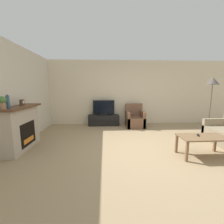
# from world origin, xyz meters

# --- Properties ---
(ground_plane) EXTENTS (24.00, 24.00, 0.00)m
(ground_plane) POSITION_xyz_m (0.00, 0.00, 0.00)
(ground_plane) COLOR #9E8460
(wall_back) EXTENTS (12.00, 0.06, 2.70)m
(wall_back) POSITION_xyz_m (0.00, 2.90, 1.35)
(wall_back) COLOR beige
(wall_back) RESTS_ON ground
(wall_left) EXTENTS (0.06, 12.00, 2.70)m
(wall_left) POSITION_xyz_m (-3.27, 0.00, 1.35)
(wall_left) COLOR beige
(wall_left) RESTS_ON ground
(fireplace) EXTENTS (0.47, 1.38, 1.11)m
(fireplace) POSITION_xyz_m (-3.06, 0.22, 0.57)
(fireplace) COLOR #B7A893
(fireplace) RESTS_ON ground
(mantel_vase_left) EXTENTS (0.08, 0.08, 0.30)m
(mantel_vase_left) POSITION_xyz_m (-3.05, -0.19, 1.26)
(mantel_vase_left) COLOR #385670
(mantel_vase_left) RESTS_ON fireplace
(mantel_clock) EXTENTS (0.08, 0.11, 0.15)m
(mantel_clock) POSITION_xyz_m (-3.05, 0.36, 1.19)
(mantel_clock) COLOR brown
(mantel_clock) RESTS_ON fireplace
(potted_plant) EXTENTS (0.15, 0.15, 0.27)m
(potted_plant) POSITION_xyz_m (-3.05, -0.37, 1.27)
(potted_plant) COLOR #936B4C
(potted_plant) RESTS_ON fireplace
(tv_stand) EXTENTS (1.28, 0.43, 0.44)m
(tv_stand) POSITION_xyz_m (-0.98, 2.62, 0.22)
(tv_stand) COLOR black
(tv_stand) RESTS_ON ground
(tv) EXTENTS (0.89, 0.18, 0.61)m
(tv) POSITION_xyz_m (-0.98, 2.61, 0.73)
(tv) COLOR black
(tv) RESTS_ON tv_stand
(armchair) EXTENTS (0.70, 0.76, 0.91)m
(armchair) POSITION_xyz_m (0.27, 2.32, 0.29)
(armchair) COLOR brown
(armchair) RESTS_ON ground
(coffee_table) EXTENTS (1.05, 0.55, 0.47)m
(coffee_table) POSITION_xyz_m (1.28, -0.41, 0.41)
(coffee_table) COLOR brown
(coffee_table) RESTS_ON ground
(remote) EXTENTS (0.10, 0.15, 0.02)m
(remote) POSITION_xyz_m (1.20, -0.35, 0.48)
(remote) COLOR black
(remote) RESTS_ON coffee_table
(floor_lamp) EXTENTS (0.38, 0.38, 1.88)m
(floor_lamp) POSITION_xyz_m (2.45, 1.05, 1.66)
(floor_lamp) COLOR black
(floor_lamp) RESTS_ON ground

